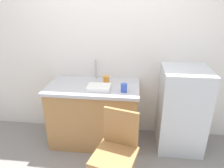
{
  "coord_description": "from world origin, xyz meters",
  "views": [
    {
      "loc": [
        0.34,
        -1.76,
        1.9
      ],
      "look_at": [
        0.08,
        0.6,
        0.9
      ],
      "focal_mm": 33.37,
      "sensor_mm": 36.0,
      "label": 1
    }
  ],
  "objects_px": {
    "cup_blue": "(124,88)",
    "cup_orange": "(106,79)",
    "refrigerator": "(181,109)",
    "chair": "(116,150)",
    "dish_tray": "(99,87)"
  },
  "relations": [
    {
      "from": "cup_orange",
      "to": "refrigerator",
      "type": "bearing_deg",
      "value": -5.82
    },
    {
      "from": "chair",
      "to": "dish_tray",
      "type": "xyz_separation_m",
      "value": [
        -0.28,
        0.67,
        0.37
      ]
    },
    {
      "from": "refrigerator",
      "to": "cup_blue",
      "type": "distance_m",
      "value": 0.84
    },
    {
      "from": "refrigerator",
      "to": "chair",
      "type": "relative_size",
      "value": 1.24
    },
    {
      "from": "refrigerator",
      "to": "chair",
      "type": "height_order",
      "value": "refrigerator"
    },
    {
      "from": "dish_tray",
      "to": "cup_blue",
      "type": "height_order",
      "value": "cup_blue"
    },
    {
      "from": "dish_tray",
      "to": "cup_orange",
      "type": "relative_size",
      "value": 3.24
    },
    {
      "from": "chair",
      "to": "cup_orange",
      "type": "height_order",
      "value": "cup_orange"
    },
    {
      "from": "chair",
      "to": "cup_orange",
      "type": "xyz_separation_m",
      "value": [
        -0.22,
        0.9,
        0.39
      ]
    },
    {
      "from": "cup_blue",
      "to": "cup_orange",
      "type": "relative_size",
      "value": 1.14
    },
    {
      "from": "dish_tray",
      "to": "cup_blue",
      "type": "relative_size",
      "value": 2.83
    },
    {
      "from": "cup_blue",
      "to": "cup_orange",
      "type": "bearing_deg",
      "value": 133.24
    },
    {
      "from": "chair",
      "to": "cup_orange",
      "type": "relative_size",
      "value": 10.3
    },
    {
      "from": "refrigerator",
      "to": "dish_tray",
      "type": "bearing_deg",
      "value": -172.76
    },
    {
      "from": "chair",
      "to": "cup_blue",
      "type": "height_order",
      "value": "cup_blue"
    }
  ]
}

